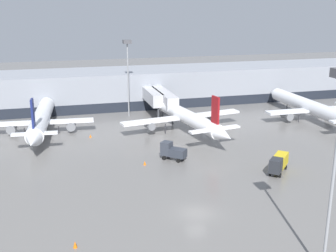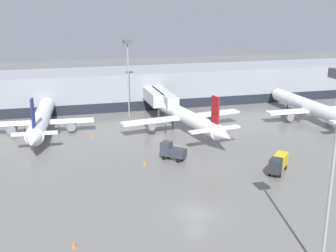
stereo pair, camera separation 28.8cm
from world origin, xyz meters
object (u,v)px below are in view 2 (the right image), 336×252
object	(u,v)px
traffic_cone_0	(74,244)
parked_jet_1	(183,115)
parked_jet_0	(312,108)
parked_jet_2	(41,119)
apron_light_mast_2	(128,56)
traffic_cone_2	(144,163)
traffic_cone_1	(91,136)
service_truck_1	(278,163)
service_truck_2	(172,151)

from	to	relation	value
traffic_cone_0	parked_jet_1	bearing A→B (deg)	58.30
parked_jet_0	parked_jet_1	distance (m)	30.19
parked_jet_0	parked_jet_2	distance (m)	58.49
traffic_cone_0	apron_light_mast_2	world-z (taller)	apron_light_mast_2
parked_jet_2	traffic_cone_2	xyz separation A→B (m)	(16.28, -22.52, -2.62)
traffic_cone_1	service_truck_1	bearing A→B (deg)	-44.58
parked_jet_1	apron_light_mast_2	bearing A→B (deg)	21.46
parked_jet_0	traffic_cone_0	world-z (taller)	parked_jet_0
traffic_cone_2	parked_jet_0	bearing A→B (deg)	22.23
parked_jet_2	traffic_cone_1	world-z (taller)	parked_jet_2
service_truck_2	traffic_cone_1	xyz separation A→B (m)	(-12.10, 16.26, -1.28)
traffic_cone_1	service_truck_2	bearing A→B (deg)	-53.35
parked_jet_2	service_truck_1	size ratio (longest dim) A/B	6.29
parked_jet_2	service_truck_2	size ratio (longest dim) A/B	8.01
parked_jet_2	apron_light_mast_2	xyz separation A→B (m)	(19.43, 9.17, 10.97)
service_truck_2	traffic_cone_2	world-z (taller)	service_truck_2
parked_jet_0	apron_light_mast_2	distance (m)	42.88
parked_jet_2	service_truck_2	bearing A→B (deg)	-130.51
service_truck_1	traffic_cone_0	world-z (taller)	service_truck_1
parked_jet_2	traffic_cone_2	distance (m)	27.91
service_truck_1	traffic_cone_2	size ratio (longest dim) A/B	8.24
service_truck_2	traffic_cone_1	size ratio (longest dim) A/B	7.71
service_truck_1	traffic_cone_0	xyz separation A→B (m)	(-31.63, -13.23, -1.26)
service_truck_2	traffic_cone_0	size ratio (longest dim) A/B	5.66
parked_jet_1	service_truck_2	world-z (taller)	parked_jet_1
parked_jet_0	service_truck_1	xyz separation A→B (m)	(-22.71, -25.73, -1.30)
traffic_cone_0	traffic_cone_2	size ratio (longest dim) A/B	1.14
parked_jet_0	parked_jet_1	xyz separation A→B (m)	(-30.19, 0.12, 0.36)
parked_jet_1	service_truck_1	bearing A→B (deg)	-173.28
traffic_cone_1	traffic_cone_2	size ratio (longest dim) A/B	0.84
service_truck_2	parked_jet_2	bearing A→B (deg)	-2.23
service_truck_1	apron_light_mast_2	xyz separation A→B (m)	(-16.10, 40.27, 12.28)
parked_jet_1	traffic_cone_2	world-z (taller)	parked_jet_1
parked_jet_2	traffic_cone_0	world-z (taller)	parked_jet_2
service_truck_1	traffic_cone_0	bearing A→B (deg)	-24.16
service_truck_1	traffic_cone_1	xyz separation A→B (m)	(-26.37, 25.99, -1.36)
parked_jet_0	traffic_cone_1	xyz separation A→B (m)	(-49.08, 0.26, -2.66)
service_truck_2	traffic_cone_0	distance (m)	28.81
apron_light_mast_2	parked_jet_2	bearing A→B (deg)	-154.74
traffic_cone_2	traffic_cone_1	bearing A→B (deg)	112.23
parked_jet_2	traffic_cone_1	bearing A→B (deg)	-114.52
parked_jet_2	traffic_cone_0	distance (m)	44.58
service_truck_2	parked_jet_1	bearing A→B (deg)	-69.94
parked_jet_2	traffic_cone_1	size ratio (longest dim) A/B	61.75
parked_jet_1	service_truck_1	xyz separation A→B (m)	(7.48, -25.85, -1.65)
service_truck_2	apron_light_mast_2	distance (m)	33.00
parked_jet_1	apron_light_mast_2	world-z (taller)	apron_light_mast_2
traffic_cone_0	traffic_cone_1	xyz separation A→B (m)	(5.25, 39.22, -0.10)
parked_jet_0	traffic_cone_1	distance (m)	49.15
parked_jet_0	traffic_cone_1	size ratio (longest dim) A/B	66.81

